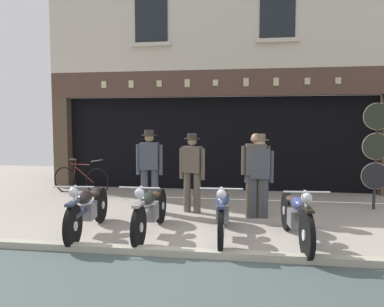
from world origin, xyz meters
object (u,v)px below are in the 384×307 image
(tyre_sign_pole, at_px, (376,148))
(motorcycle_center, at_px, (223,211))
(assistant_far_right, at_px, (259,171))
(salesman_right, at_px, (256,171))
(motorcycle_left, at_px, (88,209))
(shopkeeper_center, at_px, (192,169))
(motorcycle_center_left, at_px, (151,209))
(leaning_bicycle, at_px, (81,179))
(motorcycle_center_right, at_px, (296,215))
(salesman_left, at_px, (149,167))
(advert_board_near, at_px, (149,130))

(tyre_sign_pole, bearing_deg, motorcycle_center, -142.43)
(assistant_far_right, bearing_deg, salesman_right, -4.15)
(motorcycle_left, xyz_separation_m, shopkeeper_center, (1.52, 1.73, 0.48))
(shopkeeper_center, bearing_deg, motorcycle_center_left, 87.48)
(motorcycle_center_left, distance_m, leaning_bicycle, 4.29)
(salesman_right, bearing_deg, motorcycle_center_right, 103.59)
(motorcycle_left, distance_m, motorcycle_center, 2.25)
(motorcycle_left, xyz_separation_m, salesman_left, (0.62, 1.66, 0.53))
(motorcycle_left, xyz_separation_m, motorcycle_center, (2.25, 0.12, 0.00))
(shopkeeper_center, distance_m, tyre_sign_pole, 3.97)
(tyre_sign_pole, bearing_deg, motorcycle_center_right, -128.12)
(tyre_sign_pole, distance_m, advert_board_near, 5.88)
(motorcycle_left, xyz_separation_m, assistant_far_right, (2.88, 1.47, 0.49))
(motorcycle_center_right, relative_size, shopkeeper_center, 1.27)
(motorcycle_center_right, xyz_separation_m, shopkeeper_center, (-1.86, 1.74, 0.47))
(motorcycle_left, distance_m, salesman_right, 3.20)
(shopkeeper_center, bearing_deg, advert_board_near, -45.76)
(salesman_left, distance_m, leaning_bicycle, 2.97)
(shopkeeper_center, distance_m, salesman_right, 1.32)
(motorcycle_center_left, height_order, shopkeeper_center, shopkeeper_center)
(motorcycle_center, bearing_deg, motorcycle_center_right, 171.61)
(motorcycle_left, bearing_deg, salesman_left, -116.64)
(advert_board_near, bearing_deg, tyre_sign_pole, -19.73)
(motorcycle_left, height_order, advert_board_near, advert_board_near)
(motorcycle_center_left, distance_m, tyre_sign_pole, 5.05)
(salesman_right, distance_m, advert_board_near, 4.32)
(motorcycle_left, distance_m, advert_board_near, 4.69)
(advert_board_near, bearing_deg, motorcycle_left, -88.13)
(motorcycle_center_left, distance_m, shopkeeper_center, 1.76)
(leaning_bicycle, bearing_deg, advert_board_near, 137.18)
(shopkeeper_center, bearing_deg, leaning_bicycle, -13.38)
(motorcycle_center_left, distance_m, assistant_far_right, 2.33)
(tyre_sign_pole, xyz_separation_m, leaning_bicycle, (-7.11, 0.84, -0.97))
(motorcycle_center, distance_m, shopkeeper_center, 1.83)
(salesman_right, bearing_deg, motorcycle_center_left, 30.27)
(tyre_sign_pole, height_order, advert_board_near, tyre_sign_pole)
(assistant_far_right, relative_size, leaning_bicycle, 0.96)
(tyre_sign_pole, bearing_deg, motorcycle_center_left, -150.65)
(motorcycle_center_right, bearing_deg, salesman_right, -73.16)
(motorcycle_left, bearing_deg, motorcycle_center_right, 173.76)
(salesman_right, distance_m, tyre_sign_pole, 2.82)
(motorcycle_center_right, xyz_separation_m, tyre_sign_pole, (2.00, 2.55, 0.90))
(motorcycle_center_left, bearing_deg, salesman_right, -142.35)
(motorcycle_left, height_order, shopkeeper_center, shopkeeper_center)
(advert_board_near, distance_m, leaning_bicycle, 2.35)
(motorcycle_center_right, distance_m, advert_board_near, 5.87)
(shopkeeper_center, bearing_deg, assistant_far_right, -177.54)
(salesman_left, bearing_deg, tyre_sign_pole, -174.27)
(assistant_far_right, bearing_deg, shopkeeper_center, -16.17)
(motorcycle_left, bearing_deg, motorcycle_center_left, 179.51)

